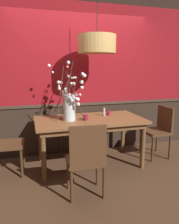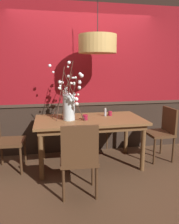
# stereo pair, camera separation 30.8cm
# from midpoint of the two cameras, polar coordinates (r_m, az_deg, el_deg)

# --- Properties ---
(ground_plane) EXTENTS (24.00, 24.00, 0.00)m
(ground_plane) POSITION_cam_midpoint_polar(r_m,az_deg,el_deg) (3.69, -2.46, -13.60)
(ground_plane) COLOR #4C3321
(back_wall) EXTENTS (5.67, 0.14, 2.68)m
(back_wall) POSITION_cam_midpoint_polar(r_m,az_deg,el_deg) (4.00, -4.92, 8.11)
(back_wall) COLOR #2D2119
(back_wall) RESTS_ON ground
(dining_table) EXTENTS (1.71, 0.92, 0.78)m
(dining_table) POSITION_cam_midpoint_polar(r_m,az_deg,el_deg) (3.45, -2.56, -3.17)
(dining_table) COLOR brown
(dining_table) RESTS_ON ground
(chair_head_east_end) EXTENTS (0.41, 0.45, 0.91)m
(chair_head_east_end) POSITION_cam_midpoint_polar(r_m,az_deg,el_deg) (3.98, 15.84, -4.18)
(chair_head_east_end) COLOR #4C301C
(chair_head_east_end) RESTS_ON ground
(chair_near_side_left) EXTENTS (0.48, 0.41, 0.94)m
(chair_near_side_left) POSITION_cam_midpoint_polar(r_m,az_deg,el_deg) (2.63, -4.26, -11.84)
(chair_near_side_left) COLOR #4C301C
(chair_near_side_left) RESTS_ON ground
(chair_far_side_right) EXTENTS (0.44, 0.41, 0.98)m
(chair_far_side_right) POSITION_cam_midpoint_polar(r_m,az_deg,el_deg) (4.37, -1.67, -2.05)
(chair_far_side_right) COLOR #4C301C
(chair_far_side_right) RESTS_ON ground
(chair_far_side_left) EXTENTS (0.43, 0.44, 0.92)m
(chair_far_side_left) POSITION_cam_midpoint_polar(r_m,az_deg,el_deg) (4.28, -8.03, -2.80)
(chair_far_side_left) COLOR #4C301C
(chair_far_side_left) RESTS_ON ground
(chair_head_west_end) EXTENTS (0.46, 0.47, 0.90)m
(chair_head_west_end) POSITION_cam_midpoint_polar(r_m,az_deg,el_deg) (3.49, -24.29, -7.10)
(chair_head_west_end) COLOR #4C301C
(chair_head_west_end) RESTS_ON ground
(vase_with_blossoms) EXTENTS (0.53, 0.69, 0.90)m
(vase_with_blossoms) POSITION_cam_midpoint_polar(r_m,az_deg,el_deg) (3.31, -8.02, 1.80)
(vase_with_blossoms) COLOR silver
(vase_with_blossoms) RESTS_ON dining_table
(candle_holder_nearer_center) EXTENTS (0.08, 0.08, 0.08)m
(candle_holder_nearer_center) POSITION_cam_midpoint_polar(r_m,az_deg,el_deg) (3.34, -3.65, -1.46)
(candle_holder_nearer_center) COLOR maroon
(candle_holder_nearer_center) RESTS_ON dining_table
(candle_holder_nearer_edge) EXTENTS (0.07, 0.07, 0.07)m
(candle_holder_nearer_edge) POSITION_cam_midpoint_polar(r_m,az_deg,el_deg) (3.68, 2.68, -0.28)
(candle_holder_nearer_edge) COLOR maroon
(candle_holder_nearer_edge) RESTS_ON dining_table
(condiment_bottle) EXTENTS (0.04, 0.04, 0.14)m
(condiment_bottle) POSITION_cam_midpoint_polar(r_m,az_deg,el_deg) (3.63, 1.44, -0.01)
(condiment_bottle) COLOR #ADADB2
(condiment_bottle) RESTS_ON dining_table
(pendant_lamp) EXTENTS (0.59, 0.59, 0.89)m
(pendant_lamp) POSITION_cam_midpoint_polar(r_m,az_deg,el_deg) (3.47, -0.71, 17.49)
(pendant_lamp) COLOR tan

